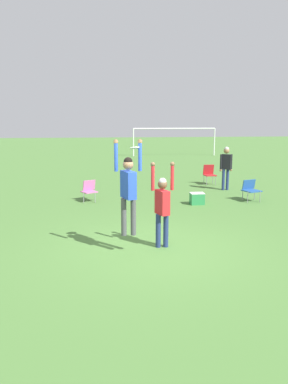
# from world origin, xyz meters

# --- Properties ---
(ground_plane) EXTENTS (120.00, 120.00, 0.00)m
(ground_plane) POSITION_xyz_m (0.00, 0.00, 0.00)
(ground_plane) COLOR #4C7A38
(person_jumping) EXTENTS (0.63, 0.51, 2.14)m
(person_jumping) POSITION_xyz_m (-0.49, -0.16, 1.54)
(person_jumping) COLOR #4C4C51
(person_jumping) RESTS_ON ground_plane
(person_defending) EXTENTS (0.56, 0.44, 2.02)m
(person_defending) POSITION_xyz_m (0.32, 0.09, 1.06)
(person_defending) COLOR navy
(person_defending) RESTS_ON ground_plane
(frisbee) EXTENTS (0.26, 0.26, 0.07)m
(frisbee) POSITION_xyz_m (-0.31, -0.09, 2.35)
(frisbee) COLOR white
(camping_chair_0) EXTENTS (0.70, 0.74, 0.77)m
(camping_chair_0) POSITION_xyz_m (4.51, 4.81, 0.46)
(camping_chair_0) COLOR gray
(camping_chair_0) RESTS_ON ground_plane
(camping_chair_1) EXTENTS (0.54, 0.58, 0.91)m
(camping_chair_1) POSITION_xyz_m (4.11, 8.62, 0.53)
(camping_chair_1) COLOR gray
(camping_chair_1) RESTS_ON ground_plane
(camping_chair_2) EXTENTS (0.66, 0.72, 0.76)m
(camping_chair_2) POSITION_xyz_m (-1.43, 5.53, 0.44)
(camping_chair_2) COLOR gray
(camping_chair_2) RESTS_ON ground_plane
(person_spectator_near) EXTENTS (0.56, 0.39, 1.86)m
(person_spectator_near) POSITION_xyz_m (4.35, 7.06, 1.13)
(person_spectator_near) COLOR navy
(person_spectator_near) RESTS_ON ground_plane
(cooler_box) EXTENTS (0.49, 0.37, 0.42)m
(cooler_box) POSITION_xyz_m (2.38, 4.47, 0.21)
(cooler_box) COLOR #2D8C4C
(cooler_box) RESTS_ON ground_plane
(soccer_goal) EXTENTS (7.10, 0.10, 2.35)m
(soccer_goal) POSITION_xyz_m (5.54, 23.09, 1.84)
(soccer_goal) COLOR white
(soccer_goal) RESTS_ON ground_plane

